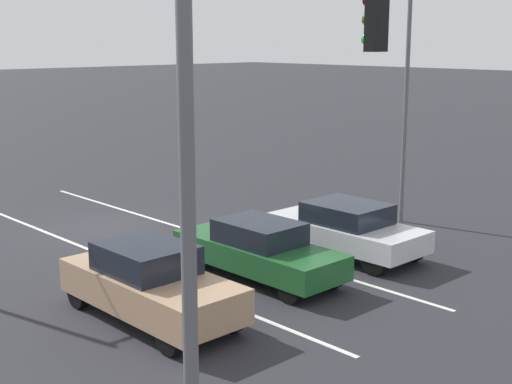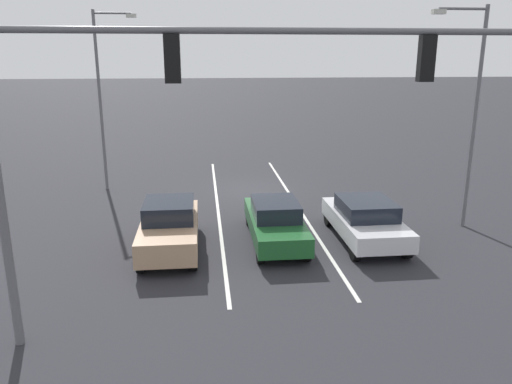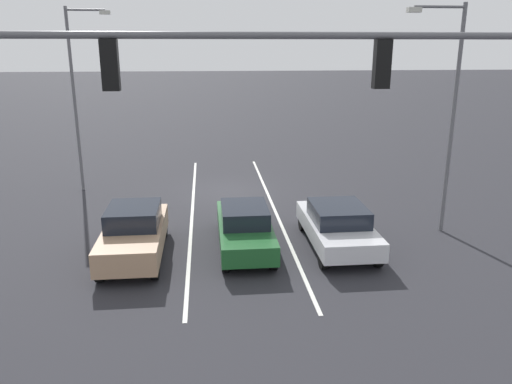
{
  "view_description": "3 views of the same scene",
  "coord_description": "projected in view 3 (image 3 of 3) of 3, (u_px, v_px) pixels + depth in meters",
  "views": [
    {
      "loc": [
        11.68,
        19.3,
        5.87
      ],
      "look_at": [
        -1.24,
        5.71,
        1.85
      ],
      "focal_mm": 50.0,
      "sensor_mm": 36.0,
      "label": 1
    },
    {
      "loc": [
        2.27,
        23.0,
        6.24
      ],
      "look_at": [
        0.61,
        7.77,
        2.02
      ],
      "focal_mm": 35.0,
      "sensor_mm": 36.0,
      "label": 2
    },
    {
      "loc": [
        1.05,
        22.52,
        6.51
      ],
      "look_at": [
        -0.57,
        6.56,
        1.82
      ],
      "focal_mm": 35.0,
      "sensor_mm": 36.0,
      "label": 3
    }
  ],
  "objects": [
    {
      "name": "ground_plane",
      "position": [
        230.0,
        191.0,
        23.43
      ],
      "size": [
        240.0,
        240.0,
        0.0
      ],
      "primitive_type": "plane",
      "color": "#28282D"
    },
    {
      "name": "lane_stripe_left_divider",
      "position": [
        274.0,
        208.0,
        20.92
      ],
      "size": [
        0.12,
        17.6,
        0.01
      ],
      "primitive_type": "cube",
      "color": "silver",
      "rests_on": "ground_plane"
    },
    {
      "name": "lane_stripe_center_divider",
      "position": [
        192.0,
        210.0,
        20.59
      ],
      "size": [
        0.12,
        17.6,
        0.01
      ],
      "primitive_type": "cube",
      "color": "silver",
      "rests_on": "ground_plane"
    },
    {
      "name": "car_darkgreen_midlane_front",
      "position": [
        245.0,
        227.0,
        16.61
      ],
      "size": [
        1.71,
        4.76,
        1.47
      ],
      "color": "#1E5928",
      "rests_on": "ground_plane"
    },
    {
      "name": "car_silver_leftlane_front",
      "position": [
        337.0,
        225.0,
        16.66
      ],
      "size": [
        1.94,
        4.53,
        1.48
      ],
      "color": "silver",
      "rests_on": "ground_plane"
    },
    {
      "name": "car_tan_rightlane_front",
      "position": [
        134.0,
        232.0,
        15.87
      ],
      "size": [
        1.82,
        4.5,
        1.65
      ],
      "color": "tan",
      "rests_on": "ground_plane"
    },
    {
      "name": "traffic_signal_gantry",
      "position": [
        116.0,
        112.0,
        9.66
      ],
      "size": [
        12.28,
        0.37,
        7.09
      ],
      "color": "slate",
      "rests_on": "ground_plane"
    },
    {
      "name": "street_lamp_right_shoulder",
      "position": [
        78.0,
        89.0,
        22.26
      ],
      "size": [
        1.94,
        0.24,
        8.17
      ],
      "color": "slate",
      "rests_on": "ground_plane"
    },
    {
      "name": "street_lamp_left_shoulder",
      "position": [
        448.0,
        106.0,
        17.02
      ],
      "size": [
        2.0,
        0.24,
        7.89
      ],
      "color": "slate",
      "rests_on": "ground_plane"
    }
  ]
}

